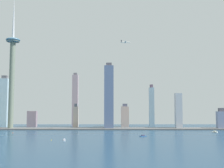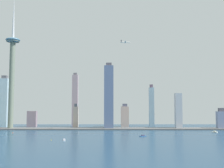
{
  "view_description": "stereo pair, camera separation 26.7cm",
  "coord_description": "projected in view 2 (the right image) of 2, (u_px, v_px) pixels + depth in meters",
  "views": [
    {
      "loc": [
        23.53,
        -335.83,
        58.15
      ],
      "look_at": [
        22.21,
        425.16,
        122.77
      ],
      "focal_mm": 45.18,
      "sensor_mm": 36.0,
      "label": 1
    },
    {
      "loc": [
        23.8,
        -335.83,
        58.15
      ],
      "look_at": [
        22.21,
        425.16,
        122.77
      ],
      "focal_mm": 45.18,
      "sensor_mm": 36.0,
      "label": 2
    }
  ],
  "objects": [
    {
      "name": "skyscraper_5",
      "position": [
        76.0,
        117.0,
        815.03
      ],
      "size": [
        13.47,
        21.09,
        70.4
      ],
      "color": "beige",
      "rests_on": "ground"
    },
    {
      "name": "ground_plane",
      "position": [
        92.0,
        158.0,
        329.76
      ],
      "size": [
        6000.0,
        6000.0,
        0.0
      ],
      "primitive_type": "plane",
      "color": "navy"
    },
    {
      "name": "boat_3",
      "position": [
        143.0,
        136.0,
        576.48
      ],
      "size": [
        15.11,
        11.14,
        2.93
      ],
      "rotation": [
        0.0,
        0.0,
        0.51
      ],
      "color": "#26528C",
      "rests_on": "ground"
    },
    {
      "name": "skyscraper_7",
      "position": [
        152.0,
        107.0,
        855.36
      ],
      "size": [
        15.11,
        12.15,
        129.4
      ],
      "color": "#86A3B3",
      "rests_on": "ground"
    },
    {
      "name": "channel_buoy_2",
      "position": [
        13.0,
        133.0,
        650.06
      ],
      "size": [
        1.52,
        1.52,
        2.76
      ],
      "primitive_type": "cone",
      "color": "#E54C19",
      "rests_on": "ground"
    },
    {
      "name": "boat_2",
      "position": [
        65.0,
        140.0,
        501.32
      ],
      "size": [
        6.02,
        10.03,
        3.83
      ],
      "rotation": [
        0.0,
        0.0,
        4.98
      ],
      "color": "white",
      "rests_on": "ground"
    },
    {
      "name": "skyscraper_8",
      "position": [
        222.0,
        120.0,
        764.94
      ],
      "size": [
        26.48,
        16.25,
        57.93
      ],
      "color": "slate",
      "rests_on": "ground"
    },
    {
      "name": "airplane",
      "position": [
        126.0,
        42.0,
        741.99
      ],
      "size": [
        25.85,
        23.27,
        7.61
      ],
      "rotation": [
        0.0,
        0.0,
        0.07
      ],
      "color": "white"
    },
    {
      "name": "skyscraper_0",
      "position": [
        109.0,
        97.0,
        782.19
      ],
      "size": [
        25.82,
        23.6,
        183.81
      ],
      "color": "slate",
      "rests_on": "ground"
    },
    {
      "name": "skyscraper_1",
      "position": [
        125.0,
        116.0,
        860.88
      ],
      "size": [
        23.1,
        25.84,
        70.8
      ],
      "color": "#C2A594",
      "rests_on": "ground"
    },
    {
      "name": "boat_0",
      "position": [
        215.0,
        132.0,
        666.68
      ],
      "size": [
        11.04,
        14.55,
        4.07
      ],
      "rotation": [
        0.0,
        0.0,
        5.26
      ],
      "color": "white",
      "rests_on": "ground"
    },
    {
      "name": "channel_buoy_0",
      "position": [
        52.0,
        140.0,
        503.02
      ],
      "size": [
        1.01,
        1.01,
        2.76
      ],
      "primitive_type": "cone",
      "color": "yellow",
      "rests_on": "ground"
    },
    {
      "name": "skyscraper_9",
      "position": [
        179.0,
        111.0,
        778.29
      ],
      "size": [
        17.67,
        20.35,
        98.51
      ],
      "color": "#ACB3BE",
      "rests_on": "ground"
    },
    {
      "name": "skyscraper_3",
      "position": [
        33.0,
        119.0,
        864.38
      ],
      "size": [
        27.98,
        17.82,
        48.51
      ],
      "color": "gray",
      "rests_on": "ground"
    },
    {
      "name": "observation_tower",
      "position": [
        13.0,
        67.0,
        782.81
      ],
      "size": [
        39.0,
        39.0,
        374.97
      ],
      "color": "slate",
      "rests_on": "ground"
    },
    {
      "name": "skyscraper_10",
      "position": [
        76.0,
        100.0,
        884.08
      ],
      "size": [
        17.94,
        19.76,
        168.41
      ],
      "color": "#A28B93",
      "rests_on": "ground"
    },
    {
      "name": "skyscraper_4",
      "position": [
        108.0,
        119.0,
        879.33
      ],
      "size": [
        13.94,
        24.89,
        44.21
      ],
      "color": "#AEB4C6",
      "rests_on": "ground"
    },
    {
      "name": "waterfront_pier",
      "position": [
        104.0,
        129.0,
        767.41
      ],
      "size": [
        801.1,
        56.59,
        3.2
      ],
      "primitive_type": "cube",
      "color": "#575756",
      "rests_on": "ground"
    },
    {
      "name": "skyscraper_6",
      "position": [
        5.0,
        102.0,
        839.23
      ],
      "size": [
        25.58,
        22.81,
        154.55
      ],
      "color": "#A2C0CE",
      "rests_on": "ground"
    }
  ]
}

